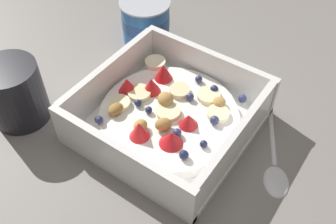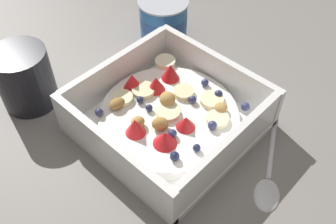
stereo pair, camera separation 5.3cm
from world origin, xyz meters
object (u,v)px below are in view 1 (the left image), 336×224
fruit_bowl (167,115)px  coffee_mug (14,92)px  yogurt_cup (146,21)px  spoon (275,163)px

fruit_bowl → coffee_mug: (-0.19, -0.10, 0.02)m
yogurt_cup → coffee_mug: 0.25m
spoon → yogurt_cup: size_ratio=1.89×
fruit_bowl → spoon: (0.15, 0.03, -0.02)m
spoon → coffee_mug: 0.37m
spoon → yogurt_cup: (-0.30, 0.12, 0.03)m
fruit_bowl → spoon: 0.16m
fruit_bowl → yogurt_cup: yogurt_cup is taller
spoon → coffee_mug: bearing=-159.3°
fruit_bowl → yogurt_cup: 0.21m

